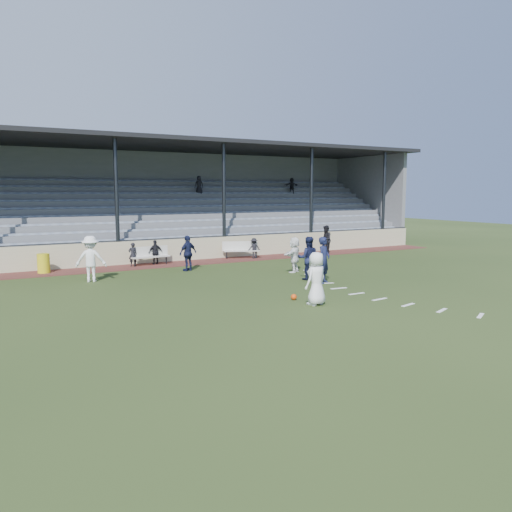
{
  "coord_description": "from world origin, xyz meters",
  "views": [
    {
      "loc": [
        -9.12,
        -13.96,
        3.72
      ],
      "look_at": [
        0.0,
        2.5,
        1.3
      ],
      "focal_mm": 35.0,
      "sensor_mm": 36.0,
      "label": 1
    }
  ],
  "objects_px": {
    "bench_left": "(150,254)",
    "trash_bin": "(44,263)",
    "bench_right": "(241,248)",
    "player_white_lead": "(316,279)",
    "football": "(294,297)",
    "player_navy_lead": "(324,260)",
    "official": "(326,239)"
  },
  "relations": [
    {
      "from": "player_white_lead",
      "to": "player_navy_lead",
      "type": "bearing_deg",
      "value": -146.45
    },
    {
      "from": "trash_bin",
      "to": "player_white_lead",
      "type": "distance_m",
      "value": 13.45
    },
    {
      "from": "bench_left",
      "to": "bench_right",
      "type": "height_order",
      "value": "same"
    },
    {
      "from": "bench_right",
      "to": "official",
      "type": "distance_m",
      "value": 5.56
    },
    {
      "from": "bench_right",
      "to": "player_navy_lead",
      "type": "xyz_separation_m",
      "value": [
        -0.47,
        -8.38,
        0.37
      ]
    },
    {
      "from": "trash_bin",
      "to": "player_navy_lead",
      "type": "bearing_deg",
      "value": -40.01
    },
    {
      "from": "player_navy_lead",
      "to": "official",
      "type": "height_order",
      "value": "player_navy_lead"
    },
    {
      "from": "bench_right",
      "to": "player_navy_lead",
      "type": "distance_m",
      "value": 8.4
    },
    {
      "from": "trash_bin",
      "to": "football",
      "type": "distance_m",
      "value": 12.49
    },
    {
      "from": "football",
      "to": "official",
      "type": "bearing_deg",
      "value": 48.45
    },
    {
      "from": "bench_right",
      "to": "player_white_lead",
      "type": "xyz_separation_m",
      "value": [
        -3.13,
        -11.52,
        0.3
      ]
    },
    {
      "from": "bench_right",
      "to": "player_white_lead",
      "type": "bearing_deg",
      "value": -85.81
    },
    {
      "from": "player_white_lead",
      "to": "player_navy_lead",
      "type": "relative_size",
      "value": 0.93
    },
    {
      "from": "player_navy_lead",
      "to": "football",
      "type": "bearing_deg",
      "value": -172.77
    },
    {
      "from": "bench_right",
      "to": "player_white_lead",
      "type": "relative_size",
      "value": 1.14
    },
    {
      "from": "trash_bin",
      "to": "football",
      "type": "relative_size",
      "value": 4.24
    },
    {
      "from": "bench_right",
      "to": "official",
      "type": "relative_size",
      "value": 1.19
    },
    {
      "from": "bench_left",
      "to": "player_white_lead",
      "type": "distance_m",
      "value": 11.64
    },
    {
      "from": "bench_left",
      "to": "bench_right",
      "type": "relative_size",
      "value": 1.0
    },
    {
      "from": "bench_right",
      "to": "player_white_lead",
      "type": "height_order",
      "value": "player_white_lead"
    },
    {
      "from": "bench_left",
      "to": "player_navy_lead",
      "type": "relative_size",
      "value": 1.06
    },
    {
      "from": "bench_left",
      "to": "bench_right",
      "type": "xyz_separation_m",
      "value": [
        5.25,
        0.08,
        0.0
      ]
    },
    {
      "from": "bench_left",
      "to": "football",
      "type": "relative_size",
      "value": 9.69
    },
    {
      "from": "bench_right",
      "to": "football",
      "type": "height_order",
      "value": "bench_right"
    },
    {
      "from": "trash_bin",
      "to": "official",
      "type": "bearing_deg",
      "value": -1.32
    },
    {
      "from": "bench_left",
      "to": "trash_bin",
      "type": "bearing_deg",
      "value": 176.38
    },
    {
      "from": "bench_right",
      "to": "official",
      "type": "height_order",
      "value": "official"
    },
    {
      "from": "football",
      "to": "player_navy_lead",
      "type": "bearing_deg",
      "value": 36.82
    },
    {
      "from": "football",
      "to": "player_navy_lead",
      "type": "xyz_separation_m",
      "value": [
        2.88,
        2.16,
        0.85
      ]
    },
    {
      "from": "bench_left",
      "to": "trash_bin",
      "type": "relative_size",
      "value": 2.28
    },
    {
      "from": "bench_left",
      "to": "official",
      "type": "bearing_deg",
      "value": -6.66
    },
    {
      "from": "bench_right",
      "to": "player_navy_lead",
      "type": "bearing_deg",
      "value": -73.87
    }
  ]
}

